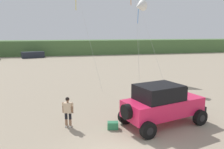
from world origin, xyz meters
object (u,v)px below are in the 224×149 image
at_px(cooler_box, 113,125).
at_px(kite_orange_streamer, 140,6).
at_px(person_watching, 68,110).
at_px(distant_sedan, 33,55).
at_px(jeep, 162,103).

xyz_separation_m(cooler_box, kite_orange_streamer, (5.93, 12.89, 7.53)).
relative_size(person_watching, distant_sedan, 0.40).
bearing_deg(cooler_box, person_watching, 173.88).
xyz_separation_m(person_watching, cooler_box, (2.26, -0.76, -0.75)).
relative_size(jeep, person_watching, 3.01).
bearing_deg(distant_sedan, jeep, -90.12).
relative_size(jeep, distant_sedan, 1.19).
bearing_deg(distant_sedan, person_watching, -97.48).
distance_m(jeep, kite_orange_streamer, 14.82).
xyz_separation_m(jeep, kite_orange_streamer, (3.20, 12.91, 6.52)).
bearing_deg(person_watching, kite_orange_streamer, 55.97).
height_order(jeep, person_watching, jeep).
height_order(person_watching, cooler_box, person_watching).
bearing_deg(jeep, kite_orange_streamer, 76.08).
bearing_deg(cooler_box, jeep, 11.89).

